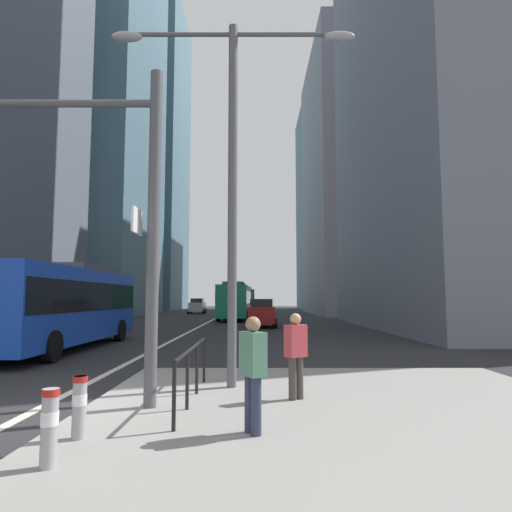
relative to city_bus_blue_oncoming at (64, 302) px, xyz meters
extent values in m
plane|color=#28282B|center=(3.60, 10.50, -1.84)|extent=(160.00, 160.00, 0.00)
cube|color=gray|center=(9.10, -10.50, -1.76)|extent=(9.00, 10.00, 0.15)
cube|color=beige|center=(3.60, 20.50, -1.83)|extent=(0.20, 80.00, 0.01)
cube|color=slate|center=(-12.40, 35.92, 25.61)|extent=(13.58, 19.71, 54.89)
cube|color=slate|center=(-12.40, 60.49, 25.18)|extent=(13.59, 18.47, 54.04)
cube|color=gray|center=(20.60, 39.08, 15.00)|extent=(11.92, 21.32, 33.67)
cube|color=slate|center=(20.60, 62.69, 16.28)|extent=(10.01, 16.72, 36.22)
cube|color=blue|center=(0.00, -0.03, -0.11)|extent=(2.54, 10.85, 2.75)
cube|color=black|center=(0.00, -0.03, 0.23)|extent=(2.58, 10.63, 1.10)
cube|color=#4C4C51|center=(0.01, 1.60, 1.41)|extent=(1.77, 3.91, 0.30)
cylinder|color=black|center=(1.19, -3.50, -1.34)|extent=(0.30, 1.00, 1.00)
cylinder|color=black|center=(1.21, 3.43, -1.34)|extent=(0.30, 1.00, 1.00)
cylinder|color=black|center=(-1.19, 3.44, -1.34)|extent=(0.30, 1.00, 1.00)
cube|color=#198456|center=(5.63, 24.32, -0.11)|extent=(2.74, 11.63, 2.75)
cube|color=black|center=(5.63, 24.32, 0.23)|extent=(2.77, 11.40, 1.10)
cube|color=#4C4C51|center=(5.59, 22.58, 1.41)|extent=(1.84, 4.21, 0.30)
cylinder|color=black|center=(4.51, 28.05, -1.34)|extent=(0.32, 1.01, 1.00)
cylinder|color=black|center=(6.91, 28.00, -1.34)|extent=(0.32, 1.01, 1.00)
cylinder|color=black|center=(4.35, 20.63, -1.34)|extent=(0.32, 1.01, 1.00)
cylinder|color=black|center=(6.75, 20.58, -1.34)|extent=(0.32, 1.01, 1.00)
cube|color=#198456|center=(6.01, 44.92, -0.11)|extent=(2.66, 10.91, 2.75)
cube|color=black|center=(6.01, 44.92, 0.23)|extent=(2.70, 10.69, 1.10)
cube|color=#4C4C51|center=(6.04, 43.29, 1.41)|extent=(1.81, 3.94, 0.30)
cylinder|color=black|center=(4.76, 48.38, -1.34)|extent=(0.31, 1.00, 1.00)
cylinder|color=black|center=(7.16, 48.42, -1.34)|extent=(0.31, 1.00, 1.00)
cylinder|color=black|center=(4.86, 41.42, -1.34)|extent=(0.31, 1.00, 1.00)
cylinder|color=black|center=(7.26, 41.46, -1.34)|extent=(0.31, 1.00, 1.00)
cube|color=silver|center=(0.06, 39.78, -0.97)|extent=(1.83, 4.14, 1.10)
cube|color=black|center=(0.06, 39.93, -0.16)|extent=(1.52, 2.24, 0.52)
cylinder|color=black|center=(0.98, 38.39, -1.52)|extent=(0.23, 0.64, 0.64)
cylinder|color=black|center=(-0.84, 38.37, -1.52)|extent=(0.23, 0.64, 0.64)
cylinder|color=black|center=(0.95, 41.19, -1.52)|extent=(0.23, 0.64, 0.64)
cylinder|color=black|center=(-0.87, 41.17, -1.52)|extent=(0.23, 0.64, 0.64)
cube|color=maroon|center=(7.93, 13.63, -0.97)|extent=(1.83, 4.41, 1.10)
cube|color=black|center=(7.93, 13.48, -0.16)|extent=(1.52, 2.39, 0.52)
cylinder|color=black|center=(7.04, 15.13, -1.52)|extent=(0.23, 0.64, 0.64)
cylinder|color=black|center=(8.86, 15.11, -1.52)|extent=(0.23, 0.64, 0.64)
cylinder|color=black|center=(7.01, 12.14, -1.52)|extent=(0.23, 0.64, 0.64)
cylinder|color=black|center=(8.83, 12.12, -1.52)|extent=(0.23, 0.64, 0.64)
cylinder|color=#515156|center=(5.74, -9.81, 1.31)|extent=(0.22, 0.22, 6.00)
cylinder|color=#515156|center=(2.98, -9.81, 3.71)|extent=(5.51, 0.14, 0.14)
cube|color=white|center=(5.49, -9.99, 1.51)|extent=(0.04, 0.60, 0.44)
cylinder|color=#56565B|center=(7.05, -8.07, 2.31)|extent=(0.20, 0.20, 8.00)
cylinder|color=#56565B|center=(5.85, -8.07, 6.11)|extent=(2.40, 0.10, 0.10)
ellipsoid|color=#B2B2B7|center=(4.65, -8.07, 6.06)|extent=(0.70, 0.32, 0.20)
cylinder|color=#56565B|center=(8.25, -8.07, 6.11)|extent=(2.40, 0.10, 0.10)
ellipsoid|color=#B2B2B7|center=(9.45, -8.07, 6.06)|extent=(0.70, 0.32, 0.20)
cylinder|color=#99999E|center=(5.26, -12.56, -1.26)|extent=(0.18, 0.18, 0.86)
cylinder|color=white|center=(5.26, -12.56, -1.16)|extent=(0.19, 0.19, 0.15)
cylinder|color=#B21E19|center=(5.26, -12.56, -0.87)|extent=(0.20, 0.20, 0.08)
cylinder|color=#99999E|center=(5.19, -11.54, -1.28)|extent=(0.18, 0.18, 0.82)
cylinder|color=white|center=(5.19, -11.54, -1.18)|extent=(0.19, 0.19, 0.15)
cylinder|color=#B21E19|center=(5.19, -11.54, -0.91)|extent=(0.20, 0.20, 0.08)
cylinder|color=black|center=(6.40, -11.19, -1.21)|extent=(0.06, 0.06, 0.95)
cylinder|color=black|center=(6.40, -9.97, -1.21)|extent=(0.06, 0.06, 0.95)
cylinder|color=black|center=(6.40, -8.74, -1.21)|extent=(0.06, 0.06, 0.95)
cylinder|color=black|center=(6.40, -7.51, -1.21)|extent=(0.06, 0.06, 0.95)
cylinder|color=black|center=(6.40, -9.35, -0.74)|extent=(0.06, 3.68, 0.06)
cylinder|color=#2D334C|center=(7.47, -11.25, -1.29)|extent=(0.15, 0.15, 0.79)
cylinder|color=#2D334C|center=(7.56, -11.39, -1.29)|extent=(0.15, 0.15, 0.79)
cube|color=#4C7F66|center=(7.52, -11.32, -0.60)|extent=(0.41, 0.45, 0.61)
sphere|color=#9E7556|center=(7.52, -11.32, -0.19)|extent=(0.22, 0.22, 0.22)
cylinder|color=#423D38|center=(8.37, -9.16, -1.30)|extent=(0.15, 0.15, 0.77)
cylinder|color=#423D38|center=(8.24, -9.25, -1.30)|extent=(0.15, 0.15, 0.77)
cube|color=#B73D42|center=(8.30, -9.21, -0.62)|extent=(0.45, 0.41, 0.59)
sphere|color=tan|center=(8.30, -9.21, -0.21)|extent=(0.21, 0.21, 0.21)
camera|label=1|loc=(7.56, -17.69, 0.18)|focal=31.48mm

